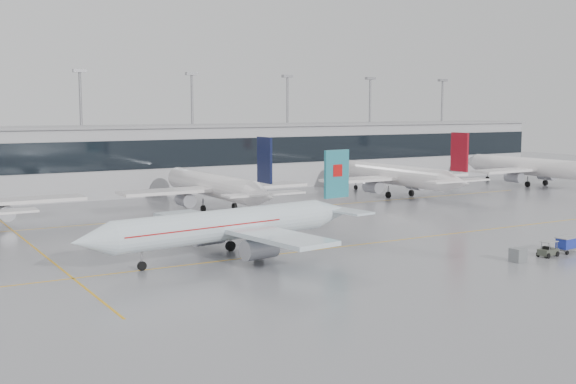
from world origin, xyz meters
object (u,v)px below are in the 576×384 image
air_canada_jet (235,225)px  gse_unit (518,255)px  baggage_tug (548,251)px  baggage_cart (567,243)px

air_canada_jet → gse_unit: size_ratio=24.75×
baggage_tug → gse_unit: 4.77m
baggage_tug → baggage_cart: (3.58, 0.41, 0.43)m
baggage_tug → gse_unit: (-4.76, -0.24, 0.14)m
air_canada_jet → gse_unit: bearing=136.0°
air_canada_jet → gse_unit: (23.49, -17.14, -2.66)m
baggage_cart → gse_unit: baggage_cart is taller
baggage_tug → baggage_cart: size_ratio=1.16×
air_canada_jet → baggage_tug: (28.25, -16.89, -2.80)m
air_canada_jet → baggage_cart: size_ratio=11.96×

